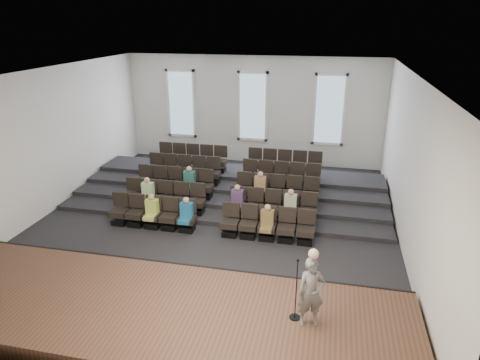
% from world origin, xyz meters
% --- Properties ---
extents(ground, '(14.00, 14.00, 0.00)m').
position_xyz_m(ground, '(0.00, 0.00, 0.00)').
color(ground, black).
rests_on(ground, ground).
extents(ceiling, '(12.00, 14.00, 0.02)m').
position_xyz_m(ceiling, '(0.00, 0.00, 5.01)').
color(ceiling, white).
rests_on(ceiling, ground).
extents(wall_back, '(12.00, 0.04, 5.00)m').
position_xyz_m(wall_back, '(0.00, 7.02, 2.50)').
color(wall_back, silver).
rests_on(wall_back, ground).
extents(wall_front, '(12.00, 0.04, 5.00)m').
position_xyz_m(wall_front, '(0.00, -7.02, 2.50)').
color(wall_front, silver).
rests_on(wall_front, ground).
extents(wall_left, '(0.04, 14.00, 5.00)m').
position_xyz_m(wall_left, '(-6.02, 0.00, 2.50)').
color(wall_left, silver).
rests_on(wall_left, ground).
extents(wall_right, '(0.04, 14.00, 5.00)m').
position_xyz_m(wall_right, '(6.02, 0.00, 2.50)').
color(wall_right, silver).
rests_on(wall_right, ground).
extents(stage, '(11.80, 3.60, 0.50)m').
position_xyz_m(stage, '(0.00, -5.10, 0.25)').
color(stage, '#4D3121').
rests_on(stage, ground).
extents(stage_lip, '(11.80, 0.06, 0.52)m').
position_xyz_m(stage_lip, '(0.00, -3.33, 0.25)').
color(stage_lip, black).
rests_on(stage_lip, ground).
extents(risers, '(11.80, 4.80, 0.60)m').
position_xyz_m(risers, '(0.00, 3.17, 0.20)').
color(risers, black).
rests_on(risers, ground).
extents(seating_rows, '(6.80, 4.70, 1.67)m').
position_xyz_m(seating_rows, '(-0.00, 1.54, 0.68)').
color(seating_rows, black).
rests_on(seating_rows, ground).
extents(windows, '(8.44, 0.10, 3.24)m').
position_xyz_m(windows, '(0.00, 6.95, 2.70)').
color(windows, white).
rests_on(windows, wall_back).
extents(audience, '(5.45, 2.64, 1.10)m').
position_xyz_m(audience, '(0.00, 0.32, 0.81)').
color(audience, '#B0C950').
rests_on(audience, seating_rows).
extents(speaker, '(0.65, 0.52, 1.54)m').
position_xyz_m(speaker, '(3.51, -4.96, 1.27)').
color(speaker, '#5F5C5A').
rests_on(speaker, stage).
extents(mic_stand, '(0.24, 0.24, 1.46)m').
position_xyz_m(mic_stand, '(3.20, -4.84, 0.93)').
color(mic_stand, black).
rests_on(mic_stand, stage).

